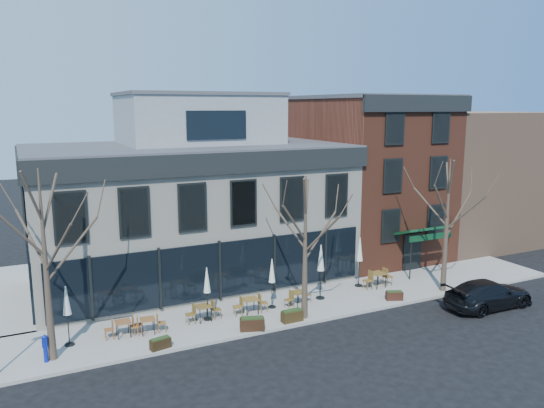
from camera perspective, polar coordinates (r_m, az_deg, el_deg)
name	(u,v)px	position (r m, az deg, el deg)	size (l,w,h in m)	color
ground	(220,304)	(29.01, -5.64, -10.64)	(120.00, 120.00, 0.00)	black
sidewalk_front	(292,306)	(28.39, 2.18, -10.92)	(33.50, 4.70, 0.15)	gray
corner_building	(190,202)	(32.42, -8.78, 0.21)	(18.39, 10.39, 11.10)	silver
red_brick_building	(367,175)	(38.00, 10.20, 3.05)	(8.20, 11.78, 11.18)	brown
bg_building	(461,175)	(45.37, 19.69, 2.97)	(12.00, 12.00, 10.00)	#8C664C
tree_corner	(46,263)	(23.10, -23.15, -5.89)	(3.93, 3.98, 7.92)	#382B21
tree_mid	(305,246)	(25.66, 3.62, -4.53)	(3.50, 3.55, 7.04)	#382B21
tree_right	(447,224)	(30.94, 18.30, -2.02)	(3.72, 3.77, 7.48)	#382B21
parked_sedan	(488,294)	(30.36, 22.26, -8.96)	(2.06, 5.06, 1.47)	black
call_box	(45,347)	(24.11, -23.21, -13.98)	(0.24, 0.24, 1.20)	#0B1D99
cafe_set_0	(123,327)	(25.47, -15.71, -12.61)	(1.68, 0.69, 0.89)	brown
cafe_set_1	(148,324)	(25.50, -13.22, -12.48)	(1.69, 0.73, 0.87)	brown
cafe_set_2	(203,311)	(26.40, -7.38, -11.38)	(1.80, 0.75, 0.94)	brown
cafe_set_3	(250,304)	(27.07, -2.33, -10.72)	(1.85, 0.78, 0.96)	brown
cafe_set_4	(298,297)	(28.19, 2.81, -9.93)	(1.74, 0.82, 0.89)	brown
cafe_set_5	(378,278)	(31.38, 11.32, -7.82)	(2.01, 0.85, 1.05)	brown
umbrella_0	(67,304)	(24.81, -21.22, -9.98)	(0.43, 0.43, 2.70)	black
umbrella_1	(207,283)	(26.04, -7.01, -8.42)	(0.43, 0.43, 2.66)	black
umbrella_2	(272,273)	(27.38, -0.01, -7.47)	(0.42, 0.42, 2.61)	black
umbrella_3	(321,261)	(28.67, 5.28, -6.09)	(0.48, 0.48, 3.01)	black
umbrella_4	(360,252)	(30.93, 9.41, -5.11)	(0.46, 0.46, 2.90)	black
planter_0	(160,343)	(24.02, -11.92, -14.44)	(0.94, 0.52, 0.50)	black
planter_1	(252,324)	(25.27, -2.16, -12.74)	(1.22, 0.79, 0.63)	black
planter_2	(292,316)	(26.22, 2.17, -11.91)	(1.07, 0.44, 0.59)	#322410
planter_3	(394,295)	(29.67, 13.02, -9.56)	(0.97, 0.68, 0.50)	black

